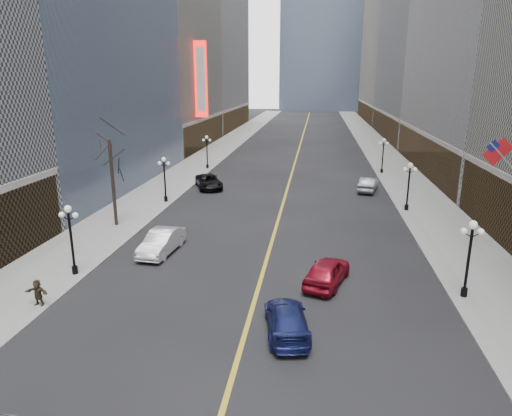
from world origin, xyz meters
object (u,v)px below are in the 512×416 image
(car_nb_far, at_px, (209,181))
(car_nb_mid, at_px, (162,242))
(car_sb_near, at_px, (287,319))
(streetlamp_west_3, at_px, (207,148))
(streetlamp_east_2, at_px, (409,181))
(streetlamp_east_3, at_px, (383,152))
(car_sb_far, at_px, (368,184))
(streetlamp_west_2, at_px, (165,175))
(car_sb_mid, at_px, (327,271))
(streetlamp_east_1, at_px, (470,251))
(streetlamp_west_1, at_px, (71,233))

(car_nb_far, bearing_deg, car_nb_mid, -108.01)
(car_nb_far, height_order, car_sb_near, car_nb_far)
(streetlamp_west_3, bearing_deg, streetlamp_east_2, -37.33)
(streetlamp_east_3, bearing_deg, car_sb_far, -105.31)
(car_nb_mid, xyz_separation_m, car_sb_far, (16.63, 21.18, -0.03))
(streetlamp_west_3, xyz_separation_m, car_sb_near, (13.82, -40.95, -2.19))
(streetlamp_west_2, bearing_deg, car_sb_mid, -47.05)
(car_sb_far, bearing_deg, streetlamp_west_2, 33.16)
(streetlamp_east_3, relative_size, car_sb_mid, 0.94)
(streetlamp_east_1, xyz_separation_m, car_nb_mid, (-19.43, 4.59, -2.07))
(streetlamp_west_1, height_order, car_sb_near, streetlamp_west_1)
(streetlamp_west_1, bearing_deg, streetlamp_west_3, 90.00)
(car_nb_mid, xyz_separation_m, car_sb_mid, (11.70, -3.65, -0.01))
(streetlamp_east_2, bearing_deg, car_sb_far, 109.82)
(car_sb_near, distance_m, car_sb_mid, 6.25)
(car_nb_mid, height_order, car_sb_near, car_nb_mid)
(streetlamp_west_3, relative_size, car_sb_near, 0.92)
(streetlamp_west_2, distance_m, car_sb_far, 22.30)
(streetlamp_east_2, bearing_deg, car_sb_near, -113.08)
(streetlamp_east_2, xyz_separation_m, streetlamp_west_3, (-23.60, 18.00, 0.00))
(streetlamp_east_3, xyz_separation_m, car_nb_far, (-20.75, -11.16, -2.12))
(streetlamp_east_3, relative_size, car_nb_far, 0.80)
(streetlamp_west_2, relative_size, car_nb_far, 0.80)
(streetlamp_east_1, bearing_deg, streetlamp_west_1, 180.00)
(streetlamp_east_2, bearing_deg, streetlamp_west_2, 180.00)
(streetlamp_east_1, relative_size, streetlamp_east_3, 1.00)
(streetlamp_west_3, bearing_deg, streetlamp_east_1, -56.75)
(streetlamp_west_2, relative_size, car_nb_mid, 0.89)
(streetlamp_west_1, xyz_separation_m, car_sb_mid, (15.87, 0.95, -2.08))
(streetlamp_west_1, distance_m, car_nb_far, 25.10)
(streetlamp_east_3, height_order, streetlamp_west_1, same)
(streetlamp_west_2, height_order, car_nb_far, streetlamp_west_2)
(streetlamp_west_3, relative_size, car_nb_mid, 0.89)
(streetlamp_east_3, xyz_separation_m, car_sb_far, (-2.80, -10.23, -2.10))
(streetlamp_east_3, relative_size, car_nb_mid, 0.89)
(car_nb_far, xyz_separation_m, car_sb_mid, (13.03, -23.90, 0.04))
(car_nb_far, bearing_deg, streetlamp_east_2, -40.01)
(car_sb_far, bearing_deg, car_nb_far, 15.63)
(streetlamp_east_3, bearing_deg, streetlamp_east_2, -90.00)
(car_nb_far, relative_size, car_sb_mid, 1.17)
(car_sb_near, xyz_separation_m, car_sb_mid, (2.06, 5.90, 0.11))
(streetlamp_east_2, relative_size, car_sb_mid, 0.94)
(streetlamp_west_1, xyz_separation_m, car_nb_far, (2.85, 24.84, -2.12))
(car_nb_far, bearing_deg, streetlamp_west_2, -134.35)
(streetlamp_west_1, relative_size, car_sb_mid, 0.94)
(streetlamp_west_2, bearing_deg, streetlamp_east_1, -37.33)
(streetlamp_west_1, relative_size, car_nb_far, 0.80)
(streetlamp_west_1, height_order, car_sb_mid, streetlamp_west_1)
(streetlamp_east_2, bearing_deg, car_sb_mid, -114.37)
(streetlamp_east_1, relative_size, car_nb_far, 0.80)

